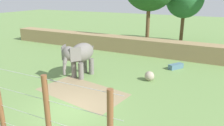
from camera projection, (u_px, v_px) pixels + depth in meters
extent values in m
plane|color=#6B8E4C|center=(70.00, 109.00, 12.65)|extent=(120.00, 120.00, 0.00)
cube|color=#937F5B|center=(82.00, 92.00, 14.89)|extent=(6.37, 4.20, 0.01)
cube|color=#997F56|center=(145.00, 46.00, 23.96)|extent=(36.00, 1.80, 1.67)
cylinder|color=slate|center=(81.00, 71.00, 16.94)|extent=(0.41, 0.41, 1.31)
cylinder|color=slate|center=(74.00, 69.00, 17.30)|extent=(0.41, 0.41, 1.31)
cylinder|color=slate|center=(91.00, 66.00, 18.03)|extent=(0.41, 0.41, 1.31)
cylinder|color=slate|center=(84.00, 65.00, 18.39)|extent=(0.41, 0.41, 1.31)
ellipsoid|color=slate|center=(82.00, 52.00, 17.27)|extent=(1.52, 2.54, 1.49)
ellipsoid|color=slate|center=(69.00, 54.00, 15.96)|extent=(1.11, 1.01, 1.08)
cube|color=slate|center=(75.00, 54.00, 15.75)|extent=(0.50, 0.77, 1.03)
cube|color=slate|center=(64.00, 52.00, 16.31)|extent=(0.37, 0.82, 1.03)
cylinder|color=slate|center=(65.00, 60.00, 15.75)|extent=(0.34, 0.48, 0.58)
cylinder|color=slate|center=(65.00, 66.00, 15.79)|extent=(0.27, 0.35, 0.55)
cylinder|color=slate|center=(64.00, 71.00, 15.84)|extent=(0.21, 0.21, 0.51)
cylinder|color=slate|center=(92.00, 50.00, 18.40)|extent=(0.12, 0.29, 0.75)
sphere|color=tan|center=(149.00, 76.00, 16.73)|extent=(0.73, 0.73, 0.73)
cylinder|color=brown|center=(48.00, 116.00, 8.77)|extent=(0.23, 0.23, 3.47)
cylinder|color=#B7B7BC|center=(22.00, 112.00, 9.45)|extent=(9.55, 0.02, 0.02)
cylinder|color=#B7B7BC|center=(19.00, 93.00, 9.18)|extent=(9.55, 0.02, 0.02)
cylinder|color=#B7B7BC|center=(17.00, 73.00, 8.90)|extent=(9.55, 0.02, 0.02)
cube|color=slate|center=(176.00, 66.00, 19.41)|extent=(1.19, 1.44, 0.44)
cylinder|color=brown|center=(148.00, 27.00, 26.14)|extent=(0.44, 0.44, 5.00)
cylinder|color=brown|center=(182.00, 29.00, 28.53)|extent=(0.44, 0.44, 3.81)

